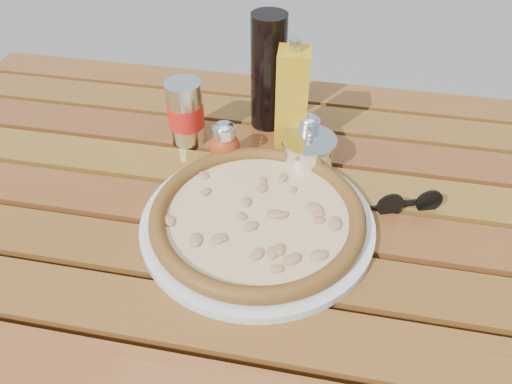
% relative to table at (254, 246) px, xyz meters
% --- Properties ---
extents(table, '(1.40, 0.90, 0.75)m').
position_rel_table_xyz_m(table, '(0.00, 0.00, 0.00)').
color(table, '#3C250D').
rests_on(table, ground).
extents(plate, '(0.41, 0.41, 0.01)m').
position_rel_table_xyz_m(plate, '(0.01, -0.02, 0.08)').
color(plate, silver).
rests_on(plate, table).
extents(pizza, '(0.37, 0.37, 0.03)m').
position_rel_table_xyz_m(pizza, '(0.01, -0.02, 0.10)').
color(pizza, '#FFEAB6').
rests_on(pizza, plate).
extents(pepper_shaker, '(0.07, 0.07, 0.08)m').
position_rel_table_xyz_m(pepper_shaker, '(-0.08, 0.13, 0.11)').
color(pepper_shaker, '#B43B14').
rests_on(pepper_shaker, table).
extents(oregano_shaker, '(0.07, 0.07, 0.08)m').
position_rel_table_xyz_m(oregano_shaker, '(0.06, 0.18, 0.11)').
color(oregano_shaker, '#38411A').
rests_on(oregano_shaker, table).
extents(dark_bottle, '(0.08, 0.08, 0.22)m').
position_rel_table_xyz_m(dark_bottle, '(-0.02, 0.26, 0.19)').
color(dark_bottle, black).
rests_on(dark_bottle, table).
extents(soda_can, '(0.07, 0.07, 0.12)m').
position_rel_table_xyz_m(soda_can, '(-0.16, 0.18, 0.13)').
color(soda_can, silver).
rests_on(soda_can, table).
extents(olive_oil_cruet, '(0.06, 0.06, 0.21)m').
position_rel_table_xyz_m(olive_oil_cruet, '(0.03, 0.20, 0.17)').
color(olive_oil_cruet, '#BA8B13').
rests_on(olive_oil_cruet, table).
extents(parmesan_tin, '(0.11, 0.11, 0.07)m').
position_rel_table_xyz_m(parmesan_tin, '(0.07, 0.14, 0.11)').
color(parmesan_tin, white).
rests_on(parmesan_tin, table).
extents(sunglasses, '(0.11, 0.06, 0.04)m').
position_rel_table_xyz_m(sunglasses, '(0.24, 0.06, 0.09)').
color(sunglasses, black).
rests_on(sunglasses, table).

